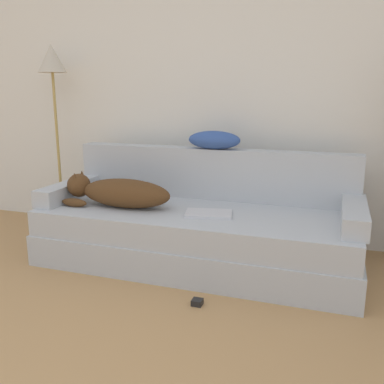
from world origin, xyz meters
TOP-DOWN VIEW (x-y plane):
  - wall_back at (0.00, 2.66)m, footprint 7.66×0.06m
  - couch at (0.15, 1.96)m, footprint 2.22×0.88m
  - couch_backrest at (0.15, 2.33)m, footprint 2.18×0.15m
  - couch_arm_left at (-0.88, 1.95)m, footprint 0.15×0.69m
  - couch_arm_right at (1.19, 1.95)m, footprint 0.15×0.69m
  - dog at (-0.41, 1.86)m, footprint 0.81×0.26m
  - laptop at (0.27, 1.87)m, footprint 0.35×0.27m
  - throw_pillow at (0.17, 2.31)m, footprint 0.40×0.21m
  - floor_lamp at (-1.28, 2.39)m, footprint 0.24×0.24m
  - power_adapter at (0.35, 1.36)m, footprint 0.06×0.06m

SIDE VIEW (x-z plane):
  - power_adapter at x=0.35m, z-range 0.00..0.03m
  - couch at x=0.15m, z-range 0.00..0.39m
  - laptop at x=0.27m, z-range 0.40..0.41m
  - couch_arm_left at x=-0.88m, z-range 0.40..0.52m
  - couch_arm_right at x=1.19m, z-range 0.40..0.52m
  - dog at x=-0.41m, z-range 0.38..0.62m
  - couch_backrest at x=0.15m, z-range 0.40..0.78m
  - throw_pillow at x=0.17m, z-range 0.78..0.92m
  - floor_lamp at x=-1.28m, z-range 0.52..2.11m
  - wall_back at x=0.00m, z-range 0.00..2.70m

